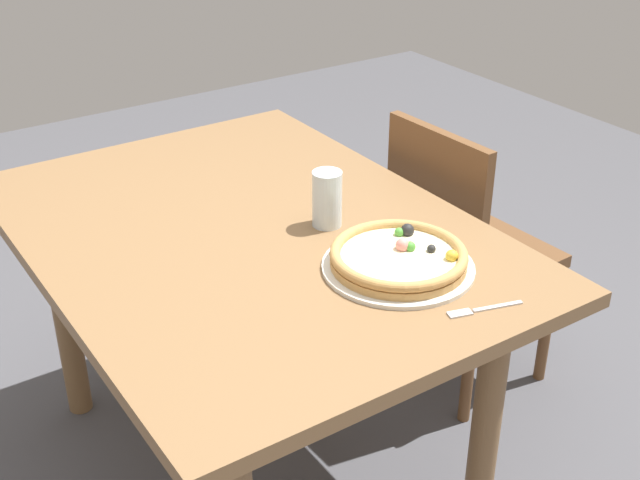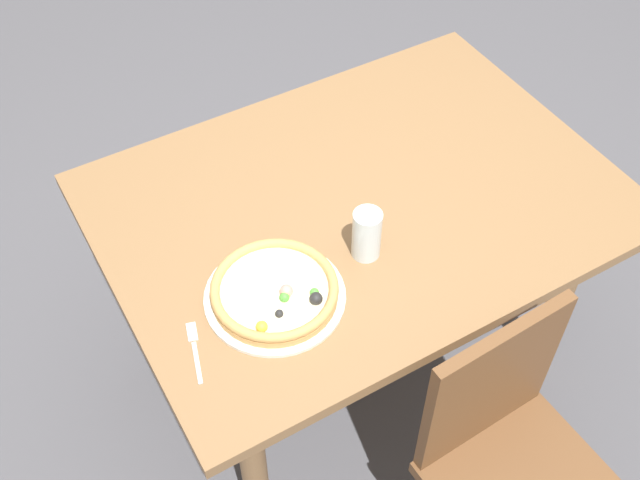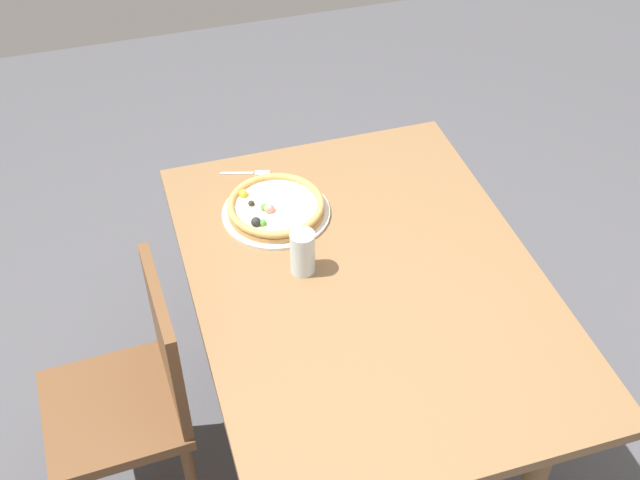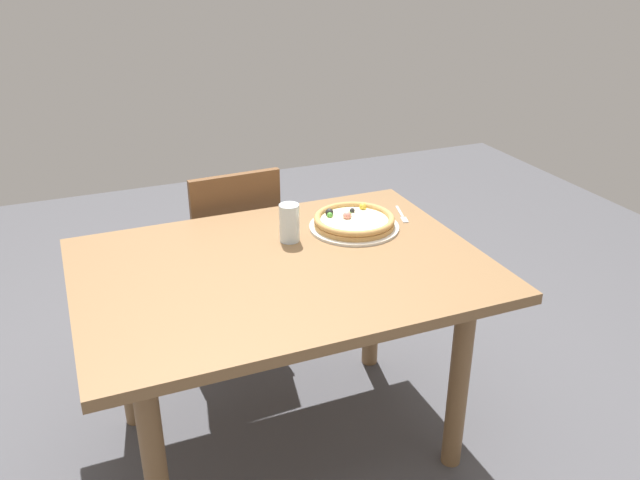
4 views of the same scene
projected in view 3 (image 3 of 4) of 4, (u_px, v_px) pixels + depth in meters
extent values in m
plane|color=#4C4C51|center=(359.00, 430.00, 2.81)|extent=(6.00, 6.00, 0.00)
cube|color=olive|center=(367.00, 283.00, 2.32)|extent=(1.35, 0.98, 0.04)
cylinder|color=olive|center=(226.00, 277.00, 2.86)|extent=(0.07, 0.07, 0.72)
cylinder|color=olive|center=(402.00, 240.00, 3.01)|extent=(0.07, 0.07, 0.72)
cylinder|color=olive|center=(535.00, 477.00, 2.28)|extent=(0.07, 0.07, 0.72)
cylinder|color=brown|center=(64.00, 425.00, 2.58)|extent=(0.04, 0.04, 0.42)
cylinder|color=brown|center=(169.00, 396.00, 2.67)|extent=(0.04, 0.04, 0.42)
cube|color=brown|center=(114.00, 410.00, 2.35)|extent=(0.42, 0.42, 0.04)
cube|color=brown|center=(166.00, 342.00, 2.24)|extent=(0.38, 0.05, 0.42)
cylinder|color=silver|center=(276.00, 213.00, 2.51)|extent=(0.34, 0.34, 0.01)
cylinder|color=tan|center=(276.00, 209.00, 2.50)|extent=(0.30, 0.30, 0.02)
cylinder|color=beige|center=(276.00, 206.00, 2.49)|extent=(0.26, 0.26, 0.01)
torus|color=tan|center=(276.00, 205.00, 2.48)|extent=(0.30, 0.30, 0.02)
sphere|color=gold|center=(243.00, 194.00, 2.52)|extent=(0.03, 0.03, 0.03)
sphere|color=#4C9E38|center=(263.00, 223.00, 2.42)|extent=(0.02, 0.02, 0.02)
sphere|color=#262626|center=(251.00, 203.00, 2.49)|extent=(0.02, 0.02, 0.02)
sphere|color=#4C9E38|center=(265.00, 207.00, 2.47)|extent=(0.02, 0.02, 0.02)
sphere|color=#262626|center=(256.00, 222.00, 2.42)|extent=(0.03, 0.03, 0.03)
sphere|color=#E58C7F|center=(269.00, 209.00, 2.46)|extent=(0.03, 0.03, 0.03)
cube|color=silver|center=(237.00, 173.00, 2.66)|extent=(0.04, 0.11, 0.00)
cube|color=silver|center=(263.00, 173.00, 2.66)|extent=(0.04, 0.05, 0.00)
cylinder|color=silver|center=(303.00, 252.00, 2.28)|extent=(0.07, 0.07, 0.14)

